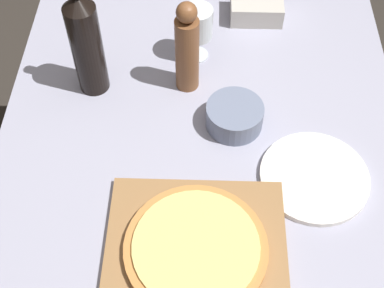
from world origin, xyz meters
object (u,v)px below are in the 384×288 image
at_px(wine_bottle, 87,43).
at_px(pepper_mill, 188,49).
at_px(wine_glass, 198,24).
at_px(small_bowl, 235,116).
at_px(pizza, 197,248).

bearing_deg(wine_bottle, pepper_mill, 2.76).
relative_size(pepper_mill, wine_glass, 1.67).
relative_size(wine_glass, small_bowl, 1.12).
relative_size(pizza, wine_bottle, 0.85).
relative_size(pepper_mill, small_bowl, 1.87).
xyz_separation_m(pizza, small_bowl, (0.08, 0.34, 0.00)).
bearing_deg(small_bowl, wine_bottle, 161.77).
height_order(pizza, pepper_mill, pepper_mill).
distance_m(wine_bottle, small_bowl, 0.39).
bearing_deg(pepper_mill, wine_glass, 78.23).
xyz_separation_m(pizza, wine_glass, (-0.01, 0.58, 0.08)).
relative_size(pizza, small_bowl, 2.12).
bearing_deg(wine_bottle, pizza, -59.59).
bearing_deg(pizza, pepper_mill, 94.10).
height_order(wine_bottle, pepper_mill, wine_bottle).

